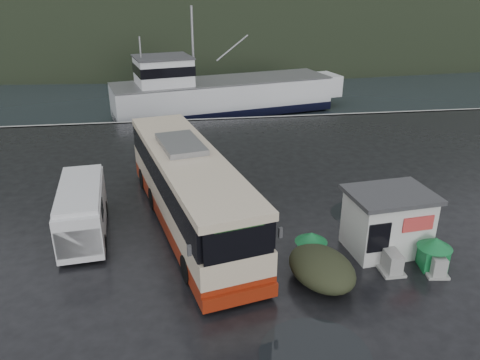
{
  "coord_description": "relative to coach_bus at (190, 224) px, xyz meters",
  "views": [
    {
      "loc": [
        -2.32,
        -17.24,
        10.64
      ],
      "look_at": [
        0.54,
        3.27,
        1.7
      ],
      "focal_mm": 35.0,
      "sensor_mm": 36.0,
      "label": 1
    }
  ],
  "objects": [
    {
      "name": "ground",
      "position": [
        1.96,
        -2.34,
        0.0
      ],
      "size": [
        160.0,
        160.0,
        0.0
      ],
      "primitive_type": "plane",
      "color": "black",
      "rests_on": "ground"
    },
    {
      "name": "harbor_water",
      "position": [
        1.96,
        107.66,
        0.0
      ],
      "size": [
        300.0,
        180.0,
        0.02
      ],
      "primitive_type": "cube",
      "color": "black",
      "rests_on": "ground"
    },
    {
      "name": "quay_edge",
      "position": [
        1.96,
        17.66,
        0.0
      ],
      "size": [
        160.0,
        0.6,
        1.5
      ],
      "primitive_type": "cube",
      "color": "#999993",
      "rests_on": "ground"
    },
    {
      "name": "headland",
      "position": [
        11.96,
        247.66,
        0.0
      ],
      "size": [
        780.0,
        540.0,
        570.0
      ],
      "primitive_type": "ellipsoid",
      "color": "black",
      "rests_on": "ground"
    },
    {
      "name": "coach_bus",
      "position": [
        0.0,
        0.0,
        0.0
      ],
      "size": [
        6.19,
        13.74,
        3.78
      ],
      "primitive_type": null,
      "rotation": [
        0.0,
        0.0,
        0.23
      ],
      "color": "beige",
      "rests_on": "ground"
    },
    {
      "name": "white_van",
      "position": [
        -4.75,
        -0.27,
        0.0
      ],
      "size": [
        2.53,
        5.82,
        2.36
      ],
      "primitive_type": null,
      "rotation": [
        0.0,
        0.0,
        0.1
      ],
      "color": "silver",
      "rests_on": "ground"
    },
    {
      "name": "waste_bin_left",
      "position": [
        4.72,
        -3.84,
        0.0
      ],
      "size": [
        1.02,
        1.02,
        1.32
      ],
      "primitive_type": null,
      "rotation": [
        0.0,
        0.0,
        -0.08
      ],
      "color": "#136D33",
      "rests_on": "ground"
    },
    {
      "name": "waste_bin_right",
      "position": [
        9.4,
        -4.99,
        0.0
      ],
      "size": [
        1.1,
        1.1,
        1.36
      ],
      "primitive_type": null,
      "rotation": [
        0.0,
        0.0,
        -0.13
      ],
      "color": "#136D33",
      "rests_on": "ground"
    },
    {
      "name": "dome_tent",
      "position": [
        4.74,
        -5.29,
        0.0
      ],
      "size": [
        2.99,
        3.6,
        1.22
      ],
      "primitive_type": null,
      "rotation": [
        0.0,
        0.0,
        0.27
      ],
      "color": "#292D1B",
      "rests_on": "ground"
    },
    {
      "name": "ticket_kiosk",
      "position": [
        8.1,
        -3.4,
        0.0
      ],
      "size": [
        3.66,
        2.92,
        2.67
      ],
      "primitive_type": null,
      "rotation": [
        0.0,
        0.0,
        0.1
      ],
      "color": "silver",
      "rests_on": "ground"
    },
    {
      "name": "jersey_barrier_a",
      "position": [
        9.39,
        -5.06,
        0.0
      ],
      "size": [
        1.05,
        1.74,
        0.82
      ],
      "primitive_type": null,
      "rotation": [
        0.0,
        0.0,
        -0.14
      ],
      "color": "#999993",
      "rests_on": "ground"
    },
    {
      "name": "jersey_barrier_b",
      "position": [
        7.67,
        -4.67,
        0.0
      ],
      "size": [
        0.89,
        1.76,
        0.88
      ],
      "primitive_type": null,
      "rotation": [
        0.0,
        0.0,
        0.01
      ],
      "color": "#999993",
      "rests_on": "ground"
    },
    {
      "name": "jersey_barrier_c",
      "position": [
        8.32,
        -2.29,
        0.0
      ],
      "size": [
        1.23,
        1.84,
        0.84
      ],
      "primitive_type": null,
      "rotation": [
        0.0,
        0.0,
        -0.25
      ],
      "color": "#999993",
      "rests_on": "ground"
    },
    {
      "name": "fishing_trawler",
      "position": [
        4.18,
        24.59,
        0.0
      ],
      "size": [
        25.11,
        10.78,
        9.81
      ],
      "primitive_type": null,
      "rotation": [
        0.0,
        0.0,
        0.23
      ],
      "color": "silver",
      "rests_on": "ground"
    },
    {
      "name": "puddles",
      "position": [
        5.17,
        -4.82,
        0.0
      ],
      "size": [
        15.5,
        14.68,
        0.01
      ],
      "color": "black",
      "rests_on": "ground"
    }
  ]
}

